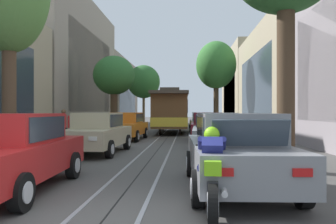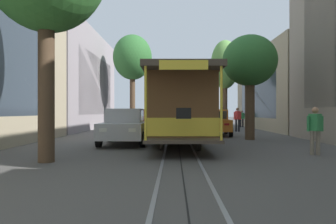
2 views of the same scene
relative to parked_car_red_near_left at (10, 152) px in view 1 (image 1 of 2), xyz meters
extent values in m
plane|color=#4C4947|center=(2.34, 17.90, -0.80)|extent=(160.00, 160.00, 0.00)
cube|color=gray|center=(1.81, 20.86, -0.79)|extent=(0.08, 57.57, 0.01)
cube|color=gray|center=(2.87, 20.86, -0.79)|extent=(0.08, 57.57, 0.01)
cube|color=black|center=(2.34, 20.86, -0.80)|extent=(0.03, 57.57, 0.01)
cube|color=gray|center=(-6.73, 20.86, 4.69)|extent=(4.71, 16.22, 10.98)
cube|color=#2D3842|center=(-4.40, 20.86, 4.14)|extent=(0.04, 11.57, 6.59)
cube|color=gray|center=(-6.46, 37.38, 3.47)|extent=(4.17, 16.22, 8.54)
cube|color=#2D3842|center=(-4.40, 37.38, 3.04)|extent=(0.04, 11.57, 5.13)
cube|color=tan|center=(11.99, 20.86, 3.41)|extent=(5.87, 16.22, 8.42)
cube|color=#2D3842|center=(9.08, 20.86, 2.99)|extent=(0.04, 11.57, 5.05)
cube|color=tan|center=(11.68, 37.38, 4.08)|extent=(5.24, 16.22, 9.76)
cube|color=#2D3842|center=(9.08, 37.38, 3.59)|extent=(0.04, 11.57, 5.86)
cube|color=red|center=(0.00, -0.04, -0.15)|extent=(1.95, 4.36, 0.66)
cube|color=red|center=(0.00, 0.11, 0.48)|extent=(1.55, 2.12, 0.60)
cube|color=#2D3842|center=(-0.05, 1.29, 0.46)|extent=(1.30, 0.24, 0.45)
cube|color=#2D3842|center=(0.74, 0.14, 0.48)|extent=(0.09, 1.81, 0.47)
cube|color=#B21414|center=(0.48, 2.14, -0.05)|extent=(0.28, 0.05, 0.12)
cube|color=#B21414|center=(-0.63, 2.10, -0.05)|extent=(0.28, 0.05, 0.12)
cylinder|color=black|center=(0.93, -1.34, -0.48)|extent=(0.22, 0.65, 0.64)
cylinder|color=silver|center=(1.04, -1.34, -0.48)|extent=(0.03, 0.35, 0.35)
cylinder|color=black|center=(0.83, 1.32, -0.48)|extent=(0.22, 0.65, 0.64)
cylinder|color=silver|center=(0.94, 1.33, -0.48)|extent=(0.03, 0.35, 0.35)
cylinder|color=black|center=(-0.93, 1.26, -0.48)|extent=(0.22, 0.65, 0.64)
cube|color=#C1B28E|center=(0.08, 6.13, -0.15)|extent=(1.98, 4.37, 0.66)
cube|color=#C1B28E|center=(0.08, 6.28, 0.48)|extent=(1.56, 2.12, 0.60)
cube|color=#2D3842|center=(0.05, 5.45, 0.46)|extent=(1.34, 0.28, 0.47)
cube|color=#2D3842|center=(0.13, 7.47, 0.46)|extent=(1.30, 0.25, 0.45)
cube|color=#2D3842|center=(0.83, 6.25, 0.48)|extent=(0.11, 1.81, 0.47)
cube|color=#2D3842|center=(-0.67, 6.32, 0.48)|extent=(0.11, 1.81, 0.47)
cube|color=white|center=(0.54, 3.95, -0.05)|extent=(0.28, 0.05, 0.14)
cube|color=#B21414|center=(0.72, 8.27, -0.05)|extent=(0.28, 0.05, 0.12)
cube|color=white|center=(-0.57, 4.00, -0.05)|extent=(0.28, 0.05, 0.14)
cube|color=#B21414|center=(-0.39, 8.32, -0.05)|extent=(0.28, 0.05, 0.12)
cylinder|color=black|center=(0.90, 4.77, -0.48)|extent=(0.23, 0.65, 0.64)
cylinder|color=silver|center=(1.01, 4.76, -0.48)|extent=(0.03, 0.35, 0.35)
cylinder|color=black|center=(-0.86, 4.84, -0.48)|extent=(0.23, 0.65, 0.64)
cylinder|color=silver|center=(-0.97, 4.84, -0.48)|extent=(0.03, 0.35, 0.35)
cylinder|color=black|center=(1.01, 7.43, -0.48)|extent=(0.23, 0.65, 0.64)
cylinder|color=silver|center=(1.12, 7.42, -0.48)|extent=(0.03, 0.35, 0.35)
cylinder|color=black|center=(-0.75, 7.50, -0.48)|extent=(0.23, 0.65, 0.64)
cylinder|color=silver|center=(-0.86, 7.51, -0.48)|extent=(0.03, 0.35, 0.35)
cube|color=orange|center=(0.08, 12.21, -0.15)|extent=(2.00, 4.38, 0.66)
cube|color=orange|center=(0.08, 12.36, 0.48)|extent=(1.57, 2.13, 0.60)
cube|color=#2D3842|center=(0.04, 11.52, 0.46)|extent=(1.34, 0.28, 0.47)
cube|color=#2D3842|center=(0.14, 13.54, 0.46)|extent=(1.30, 0.26, 0.45)
cube|color=#2D3842|center=(0.83, 12.32, 0.48)|extent=(0.12, 1.81, 0.47)
cube|color=#2D3842|center=(-0.66, 12.40, 0.48)|extent=(0.12, 1.81, 0.47)
cube|color=white|center=(0.53, 10.03, -0.05)|extent=(0.28, 0.05, 0.14)
cube|color=#B21414|center=(0.74, 14.34, -0.05)|extent=(0.28, 0.05, 0.12)
cube|color=white|center=(-0.58, 10.08, -0.05)|extent=(0.28, 0.05, 0.14)
cube|color=#B21414|center=(-0.38, 14.39, -0.05)|extent=(0.28, 0.05, 0.12)
cylinder|color=black|center=(0.89, 10.84, -0.48)|extent=(0.23, 0.65, 0.64)
cylinder|color=silver|center=(1.00, 10.83, -0.48)|extent=(0.04, 0.35, 0.35)
cylinder|color=black|center=(-0.87, 10.92, -0.48)|extent=(0.23, 0.65, 0.64)
cylinder|color=silver|center=(-0.98, 10.93, -0.48)|extent=(0.04, 0.35, 0.35)
cylinder|color=black|center=(1.02, 13.50, -0.48)|extent=(0.23, 0.65, 0.64)
cylinder|color=silver|center=(1.13, 13.49, -0.48)|extent=(0.04, 0.35, 0.35)
cylinder|color=black|center=(-0.74, 13.58, -0.48)|extent=(0.23, 0.65, 0.64)
cylinder|color=silver|center=(-0.85, 13.59, -0.48)|extent=(0.04, 0.35, 0.35)
cube|color=slate|center=(4.60, 0.46, -0.15)|extent=(1.94, 4.36, 0.66)
cube|color=slate|center=(4.60, 0.31, 0.48)|extent=(1.54, 2.11, 0.60)
cube|color=#2D3842|center=(4.58, 1.15, 0.46)|extent=(1.34, 0.26, 0.47)
cube|color=#2D3842|center=(4.64, -0.87, 0.46)|extent=(1.30, 0.24, 0.45)
cube|color=#2D3842|center=(3.86, 0.29, 0.48)|extent=(0.09, 1.81, 0.47)
cube|color=#2D3842|center=(5.35, 0.33, 0.48)|extent=(0.09, 1.81, 0.47)
cube|color=white|center=(3.97, 2.60, -0.05)|extent=(0.28, 0.05, 0.14)
cube|color=#B21414|center=(4.11, -1.72, -0.05)|extent=(0.28, 0.05, 0.12)
cube|color=white|center=(5.09, 2.64, -0.05)|extent=(0.28, 0.05, 0.14)
cube|color=#B21414|center=(5.23, -1.68, -0.05)|extent=(0.28, 0.05, 0.12)
cylinder|color=black|center=(3.68, 1.76, -0.48)|extent=(0.22, 0.65, 0.64)
cylinder|color=silver|center=(3.57, 1.76, -0.48)|extent=(0.03, 0.35, 0.35)
cylinder|color=black|center=(5.44, 1.82, -0.48)|extent=(0.22, 0.65, 0.64)
cylinder|color=silver|center=(5.55, 1.82, -0.48)|extent=(0.03, 0.35, 0.35)
cylinder|color=black|center=(3.76, -0.90, -0.48)|extent=(0.22, 0.65, 0.64)
cylinder|color=silver|center=(3.65, -0.90, -0.48)|extent=(0.03, 0.35, 0.35)
cylinder|color=black|center=(5.52, -0.84, -0.48)|extent=(0.22, 0.65, 0.64)
cylinder|color=silver|center=(5.63, -0.84, -0.48)|extent=(0.03, 0.35, 0.35)
cube|color=slate|center=(4.71, 6.59, -0.15)|extent=(1.94, 4.36, 0.66)
cube|color=slate|center=(4.71, 6.44, 0.48)|extent=(1.54, 2.11, 0.60)
cube|color=#2D3842|center=(4.73, 7.28, 0.46)|extent=(1.34, 0.26, 0.47)
cube|color=#2D3842|center=(4.67, 5.26, 0.46)|extent=(1.30, 0.24, 0.45)
cube|color=#2D3842|center=(3.96, 6.46, 0.48)|extent=(0.09, 1.81, 0.47)
cube|color=#2D3842|center=(5.46, 6.42, 0.48)|extent=(0.09, 1.81, 0.47)
cube|color=white|center=(4.22, 8.77, -0.05)|extent=(0.28, 0.05, 0.14)
cube|color=#B21414|center=(4.09, 4.45, -0.05)|extent=(0.28, 0.05, 0.12)
cube|color=white|center=(5.34, 8.73, -0.05)|extent=(0.28, 0.05, 0.14)
cube|color=#B21414|center=(5.20, 4.41, -0.05)|extent=(0.28, 0.05, 0.12)
cylinder|color=black|center=(3.88, 7.95, -0.48)|extent=(0.22, 0.65, 0.64)
cylinder|color=silver|center=(3.77, 7.95, -0.48)|extent=(0.03, 0.35, 0.35)
cylinder|color=black|center=(5.63, 7.89, -0.48)|extent=(0.22, 0.65, 0.64)
cylinder|color=silver|center=(5.74, 7.89, -0.48)|extent=(0.03, 0.35, 0.35)
cylinder|color=black|center=(3.79, 5.29, -0.48)|extent=(0.22, 0.65, 0.64)
cylinder|color=silver|center=(3.68, 5.29, -0.48)|extent=(0.03, 0.35, 0.35)
cylinder|color=black|center=(5.55, 5.23, -0.48)|extent=(0.22, 0.65, 0.64)
cylinder|color=silver|center=(5.66, 5.23, -0.48)|extent=(0.03, 0.35, 0.35)
cube|color=maroon|center=(4.71, 12.14, -0.15)|extent=(1.89, 4.34, 0.66)
cube|color=maroon|center=(4.70, 11.99, 0.48)|extent=(1.52, 2.10, 0.60)
cube|color=#2D3842|center=(4.72, 12.82, 0.46)|extent=(1.34, 0.25, 0.47)
cube|color=#2D3842|center=(4.68, 10.80, 0.46)|extent=(1.30, 0.23, 0.45)
cube|color=#2D3842|center=(3.96, 12.00, 0.48)|extent=(0.07, 1.81, 0.47)
cube|color=#2D3842|center=(5.45, 11.97, 0.48)|extent=(0.07, 1.81, 0.47)
cube|color=white|center=(4.20, 14.31, -0.05)|extent=(0.28, 0.05, 0.14)
cube|color=#B21414|center=(4.10, 9.99, -0.05)|extent=(0.28, 0.05, 0.12)
cube|color=white|center=(5.31, 14.28, -0.05)|extent=(0.28, 0.05, 0.14)
cube|color=#B21414|center=(5.22, 9.96, -0.05)|extent=(0.28, 0.05, 0.12)
cylinder|color=black|center=(3.86, 13.49, -0.48)|extent=(0.21, 0.64, 0.64)
cylinder|color=silver|center=(3.75, 13.49, -0.48)|extent=(0.03, 0.35, 0.35)
cylinder|color=black|center=(5.62, 13.45, -0.48)|extent=(0.21, 0.64, 0.64)
cylinder|color=silver|center=(5.73, 13.45, -0.48)|extent=(0.03, 0.35, 0.35)
cylinder|color=black|center=(3.80, 10.82, -0.48)|extent=(0.21, 0.64, 0.64)
cylinder|color=silver|center=(3.69, 10.82, -0.48)|extent=(0.03, 0.35, 0.35)
cylinder|color=black|center=(5.56, 10.78, -0.48)|extent=(0.21, 0.64, 0.64)
cylinder|color=silver|center=(5.67, 10.78, -0.48)|extent=(0.03, 0.35, 0.35)
cube|color=#B7B7BC|center=(4.73, 18.18, -0.15)|extent=(1.88, 4.33, 0.66)
cube|color=#B7B7BC|center=(4.73, 18.03, 0.48)|extent=(1.51, 2.09, 0.60)
cube|color=#2D3842|center=(4.71, 18.86, 0.46)|extent=(1.34, 0.25, 0.47)
cube|color=#2D3842|center=(4.75, 16.84, 0.46)|extent=(1.30, 0.22, 0.45)
cube|color=#2D3842|center=(3.98, 18.01, 0.48)|extent=(0.06, 1.81, 0.47)
cube|color=#2D3842|center=(5.48, 18.04, 0.48)|extent=(0.06, 1.81, 0.47)
cube|color=white|center=(4.13, 20.33, -0.05)|extent=(0.28, 0.04, 0.14)
cube|color=#B21414|center=(4.21, 16.01, -0.05)|extent=(0.28, 0.04, 0.12)
cube|color=white|center=(5.25, 20.35, -0.05)|extent=(0.28, 0.04, 0.14)
cube|color=#B21414|center=(5.32, 16.03, -0.05)|extent=(0.28, 0.04, 0.12)
cylinder|color=black|center=(3.82, 19.49, -0.48)|extent=(0.21, 0.64, 0.64)
cylinder|color=silver|center=(3.71, 19.49, -0.48)|extent=(0.03, 0.35, 0.35)
cylinder|color=black|center=(5.58, 19.52, -0.48)|extent=(0.21, 0.64, 0.64)
cylinder|color=silver|center=(5.69, 19.53, -0.48)|extent=(0.03, 0.35, 0.35)
cylinder|color=black|center=(3.87, 16.83, -0.48)|extent=(0.21, 0.64, 0.64)
cylinder|color=silver|center=(3.76, 16.83, -0.48)|extent=(0.03, 0.35, 0.35)
cylinder|color=black|center=(5.63, 16.86, -0.48)|extent=(0.21, 0.64, 0.64)
cylinder|color=silver|center=(5.74, 16.86, -0.48)|extent=(0.03, 0.35, 0.35)
cylinder|color=brown|center=(-1.93, 3.39, 1.46)|extent=(0.42, 0.42, 4.52)
cylinder|color=#4C3826|center=(-1.39, 15.54, 0.92)|extent=(0.49, 0.49, 3.44)
ellipsoid|color=#2D662D|center=(-1.39, 15.54, 3.31)|extent=(2.81, 2.88, 2.65)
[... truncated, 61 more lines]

